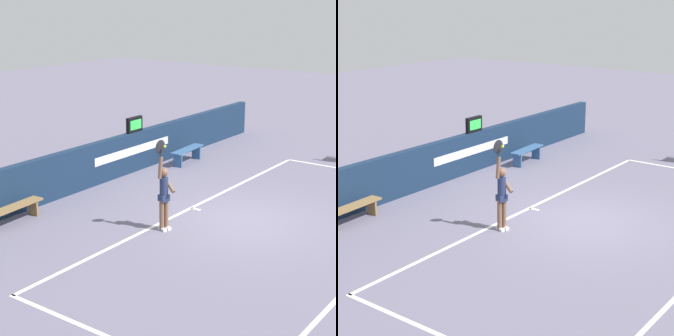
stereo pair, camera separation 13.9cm
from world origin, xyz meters
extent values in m
plane|color=slate|center=(0.00, 0.00, 0.00)|extent=(60.00, 60.00, 0.00)
cube|color=white|center=(0.00, 1.65, 0.00)|extent=(12.29, 0.10, 0.00)
cube|color=white|center=(0.00, 1.50, 0.00)|extent=(0.10, 0.30, 0.00)
cube|color=#152842|center=(0.00, 5.21, 0.65)|extent=(18.13, 0.25, 1.29)
cube|color=silver|center=(1.75, 5.08, 0.73)|extent=(3.71, 0.01, 0.26)
cube|color=black|center=(1.94, 5.21, 1.54)|extent=(0.70, 0.12, 0.50)
cube|color=#33E54C|center=(1.94, 5.14, 1.54)|extent=(0.54, 0.01, 0.31)
cylinder|color=brown|center=(-1.63, 1.30, 0.39)|extent=(0.11, 0.11, 0.79)
cylinder|color=brown|center=(-1.76, 1.34, 0.39)|extent=(0.11, 0.11, 0.79)
cube|color=white|center=(-1.63, 1.29, 0.04)|extent=(0.16, 0.26, 0.07)
cube|color=white|center=(-1.77, 1.32, 0.04)|extent=(0.16, 0.26, 0.07)
cylinder|color=navy|center=(-1.69, 1.32, 1.07)|extent=(0.21, 0.21, 0.56)
cube|color=navy|center=(-1.69, 1.32, 0.83)|extent=(0.28, 0.25, 0.16)
sphere|color=brown|center=(-1.69, 1.32, 1.47)|extent=(0.21, 0.21, 0.21)
cylinder|color=brown|center=(-1.79, 1.35, 1.61)|extent=(0.16, 0.13, 0.53)
cylinder|color=brown|center=(-1.61, 1.24, 1.16)|extent=(0.20, 0.44, 0.36)
ellipsoid|color=black|center=(-1.79, 1.35, 2.12)|extent=(0.33, 0.12, 0.39)
cylinder|color=black|center=(-1.79, 1.35, 1.93)|extent=(0.03, 0.03, 0.18)
sphere|color=#CFE42D|center=(-1.77, 1.24, 2.14)|extent=(0.07, 0.07, 0.07)
cube|color=#315888|center=(3.70, 4.33, 0.48)|extent=(1.67, 0.47, 0.05)
cube|color=#315888|center=(3.07, 4.28, 0.24)|extent=(0.08, 0.32, 0.48)
cube|color=#315888|center=(4.33, 4.37, 0.24)|extent=(0.08, 0.32, 0.48)
cube|color=olive|center=(-3.58, 4.64, 0.43)|extent=(1.77, 0.47, 0.05)
cube|color=olive|center=(-2.92, 4.69, 0.22)|extent=(0.08, 0.32, 0.43)
camera|label=1|loc=(-12.78, -6.91, 5.57)|focal=64.20mm
camera|label=2|loc=(-12.70, -7.02, 5.57)|focal=64.20mm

